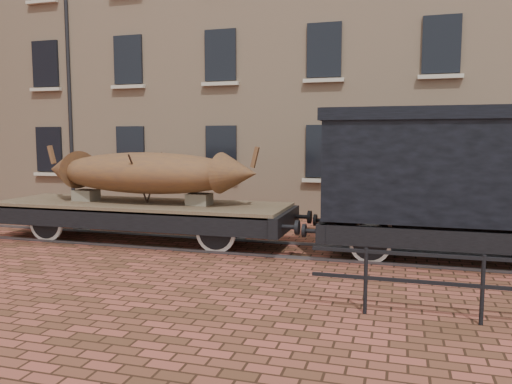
# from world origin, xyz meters

# --- Properties ---
(ground) EXTENTS (90.00, 90.00, 0.00)m
(ground) POSITION_xyz_m (0.00, 0.00, 0.00)
(ground) COLOR #512F1D
(warehouse_cream) EXTENTS (40.00, 10.19, 14.00)m
(warehouse_cream) POSITION_xyz_m (3.00, 9.99, 7.00)
(warehouse_cream) COLOR #D5AC85
(warehouse_cream) RESTS_ON ground
(rail_track) EXTENTS (30.00, 1.52, 0.06)m
(rail_track) POSITION_xyz_m (0.00, 0.00, 0.03)
(rail_track) COLOR #59595E
(rail_track) RESTS_ON ground
(flatcar_wagon) EXTENTS (8.45, 2.29, 1.28)m
(flatcar_wagon) POSITION_xyz_m (-2.84, 0.00, 0.80)
(flatcar_wagon) COLOR brown
(flatcar_wagon) RESTS_ON ground
(iron_boat) EXTENTS (5.92, 1.75, 1.44)m
(iron_boat) POSITION_xyz_m (-2.66, 0.00, 1.76)
(iron_boat) COLOR brown
(iron_boat) RESTS_ON flatcar_wagon
(goods_van) EXTENTS (6.29, 2.29, 3.25)m
(goods_van) POSITION_xyz_m (4.60, 0.00, 2.04)
(goods_van) COLOR black
(goods_van) RESTS_ON ground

